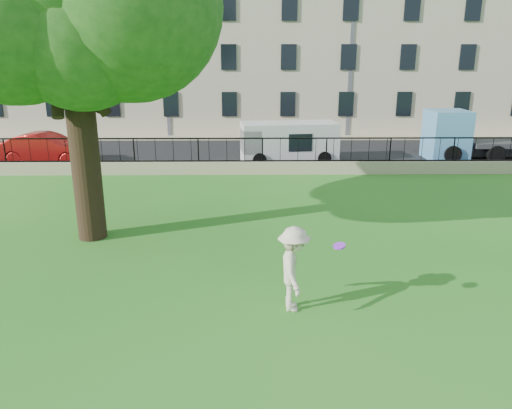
{
  "coord_description": "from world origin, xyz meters",
  "views": [
    {
      "loc": [
        -0.59,
        -11.02,
        5.58
      ],
      "look_at": [
        -0.41,
        3.5,
        1.1
      ],
      "focal_mm": 35.0,
      "sensor_mm": 36.0,
      "label": 1
    }
  ],
  "objects_px": {
    "blue_truck": "(485,135)",
    "frisbee": "(339,246)",
    "man": "(294,269)",
    "red_sedan": "(47,149)",
    "white_van": "(289,142)"
  },
  "relations": [
    {
      "from": "white_van",
      "to": "blue_truck",
      "type": "relative_size",
      "value": 0.79
    },
    {
      "from": "white_van",
      "to": "frisbee",
      "type": "bearing_deg",
      "value": -97.07
    },
    {
      "from": "red_sedan",
      "to": "white_van",
      "type": "bearing_deg",
      "value": -83.54
    },
    {
      "from": "white_van",
      "to": "red_sedan",
      "type": "bearing_deg",
      "value": 174.58
    },
    {
      "from": "man",
      "to": "frisbee",
      "type": "relative_size",
      "value": 7.2
    },
    {
      "from": "man",
      "to": "blue_truck",
      "type": "xyz_separation_m",
      "value": [
        11.63,
        16.33,
        0.32
      ]
    },
    {
      "from": "frisbee",
      "to": "blue_truck",
      "type": "distance_m",
      "value": 19.76
    },
    {
      "from": "frisbee",
      "to": "white_van",
      "type": "xyz_separation_m",
      "value": [
        0.14,
        15.86,
        -0.6
      ]
    },
    {
      "from": "red_sedan",
      "to": "white_van",
      "type": "distance_m",
      "value": 12.45
    },
    {
      "from": "red_sedan",
      "to": "man",
      "type": "bearing_deg",
      "value": -138.11
    },
    {
      "from": "frisbee",
      "to": "white_van",
      "type": "height_order",
      "value": "white_van"
    },
    {
      "from": "frisbee",
      "to": "blue_truck",
      "type": "bearing_deg",
      "value": 57.21
    },
    {
      "from": "blue_truck",
      "to": "frisbee",
      "type": "bearing_deg",
      "value": -123.8
    },
    {
      "from": "frisbee",
      "to": "blue_truck",
      "type": "height_order",
      "value": "blue_truck"
    },
    {
      "from": "man",
      "to": "frisbee",
      "type": "height_order",
      "value": "man"
    }
  ]
}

